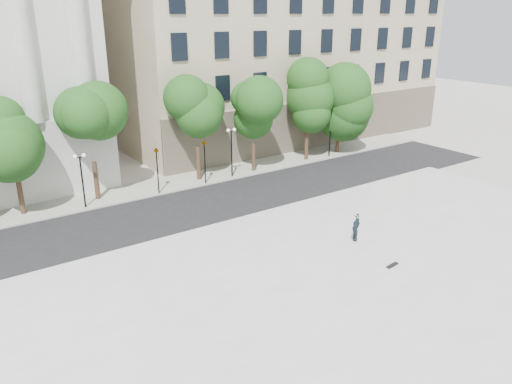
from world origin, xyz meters
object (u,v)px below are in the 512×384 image
Objects in this scene: person_lying at (355,237)px; skateboard at (392,265)px; traffic_light_east at (204,141)px; traffic_light_west at (156,148)px.

person_lying is 1.99× the size of skateboard.
skateboard is (0.95, -18.74, -3.18)m from traffic_light_east.
skateboard is at bearing -118.03° from person_lying.
person_lying is 3.47m from skateboard.
traffic_light_east reaches higher than skateboard.
traffic_light_east is 19.03m from skateboard.
traffic_light_west is 1.01× the size of traffic_light_east.
traffic_light_west is at bearing 180.00° from traffic_light_east.
traffic_light_west is at bearing 98.08° from skateboard.
traffic_light_east reaches higher than person_lying.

